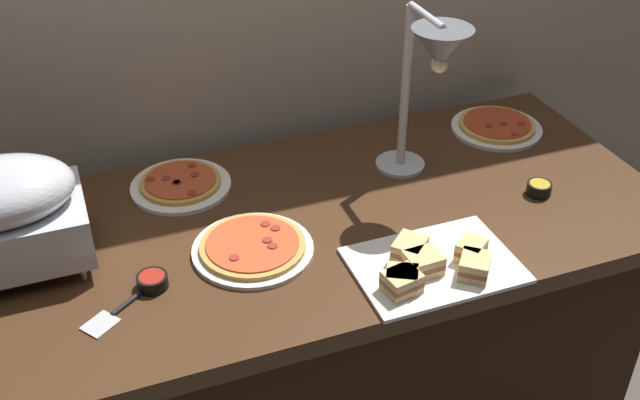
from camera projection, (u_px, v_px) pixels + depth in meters
The scene contains 10 objects.
buffet_table at pixel (310, 325), 2.17m from camera, with size 1.90×0.84×0.76m.
chafing_dish at pixel (2, 212), 1.71m from camera, with size 0.36×0.26×0.28m.
heat_lamp at pixel (433, 63), 1.86m from camera, with size 0.15×0.31×0.48m.
pizza_plate_front at pixel (497, 126), 2.34m from camera, with size 0.28×0.28×0.03m.
pizza_plate_center at pixel (181, 184), 2.07m from camera, with size 0.27×0.27×0.03m.
pizza_plate_raised_stand at pixel (253, 247), 1.84m from camera, with size 0.30×0.30×0.03m.
sandwich_platter at pixel (431, 265), 1.77m from camera, with size 0.39×0.27×0.06m.
sauce_cup_near at pixel (539, 188), 2.05m from camera, with size 0.07×0.07×0.03m.
sauce_cup_far at pixel (152, 281), 1.73m from camera, with size 0.07×0.07×0.03m.
serving_spatula at pixel (114, 313), 1.66m from camera, with size 0.16×0.13×0.01m.
Camera 1 is at (-0.54, -1.50, 1.90)m, focal length 42.74 mm.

